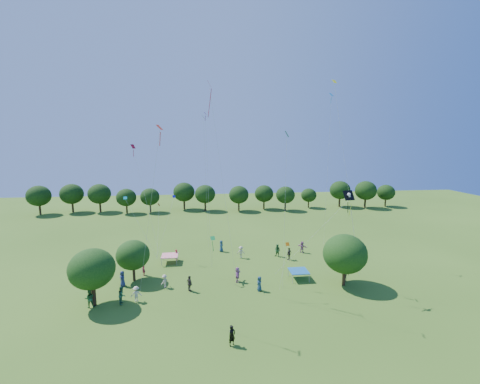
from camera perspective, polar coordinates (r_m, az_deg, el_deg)
name	(u,v)px	position (r m, az deg, el deg)	size (l,w,h in m)	color
ground	(262,371)	(26.78, 3.86, -29.15)	(160.00, 160.00, 0.00)	#456C20
near_tree_west	(92,269)	(36.17, -24.84, -12.32)	(4.51, 4.51, 5.94)	#422B19
near_tree_north	(133,255)	(40.73, -18.50, -10.57)	(3.90, 3.90, 4.97)	#422B19
near_tree_east	(345,254)	(39.26, 18.16, -10.40)	(4.98, 4.98, 6.04)	#422B19
treeline	(213,194)	(77.16, -4.74, -0.30)	(88.01, 8.77, 6.77)	#422B19
tent_red_stripe	(170,256)	(45.81, -12.38, -10.98)	(2.20, 2.20, 1.10)	red
tent_blue	(299,271)	(40.50, 10.38, -13.65)	(2.20, 2.20, 1.10)	#175A99
man_in_black	(232,336)	(28.62, -1.43, -24.17)	(0.66, 0.42, 1.76)	black
crowd_person_0	(259,284)	(37.22, 3.47, -15.96)	(0.82, 0.45, 1.67)	#1A344C
crowd_person_1	(347,252)	(48.93, 18.46, -10.16)	(0.64, 0.41, 1.71)	maroon
crowd_person_2	(122,295)	(36.63, -20.24, -16.80)	(0.91, 0.49, 1.85)	#2B663F
crowd_person_3	(165,281)	(38.86, -13.27, -15.17)	(1.01, 0.45, 1.55)	#B8AA93
crowd_person_4	(289,254)	(46.44, 8.72, -10.79)	(1.04, 0.47, 1.77)	#433C35
crowd_person_5	(237,275)	(39.23, -0.45, -14.47)	(1.69, 0.60, 1.81)	#9B5A93
crowd_person_6	(122,279)	(40.56, -20.17, -14.25)	(0.88, 0.48, 1.79)	navy
crowd_person_7	(177,255)	(46.64, -11.19, -10.91)	(0.58, 0.38, 1.56)	maroon
crowd_person_8	(277,251)	(47.35, 6.67, -10.31)	(0.91, 0.49, 1.84)	#224F27
crowd_person_9	(241,252)	(46.59, 0.17, -10.64)	(1.14, 0.51, 1.74)	#B7AD92
crowd_person_10	(345,274)	(41.45, 18.14, -13.76)	(0.94, 0.43, 1.61)	#474139
crowd_person_11	(302,247)	(49.57, 10.97, -9.57)	(1.64, 0.59, 1.76)	#A25E8B
crowd_person_12	(221,246)	(49.19, -3.36, -9.57)	(0.86, 0.46, 1.74)	navy
crowd_person_13	(144,269)	(42.71, -16.78, -13.02)	(0.59, 0.38, 1.59)	maroon
crowd_person_14	(90,298)	(37.11, -25.18, -16.75)	(0.92, 0.50, 1.87)	#29602F
crowd_person_15	(136,294)	(36.61, -17.98, -16.86)	(1.09, 0.49, 1.67)	beige
crowd_person_16	(190,284)	(37.44, -8.96, -15.79)	(1.06, 0.48, 1.80)	#3D3230
pirate_kite	(347,197)	(35.35, 18.53, -0.85)	(7.65, 3.42, 10.14)	black
red_high_kite	(214,119)	(35.58, -4.69, 12.82)	(2.88, 2.02, 21.61)	red
small_kite_0	(159,215)	(46.69, -14.28, -3.92)	(0.35, 5.14, 6.45)	#E8580D
small_kite_1	(286,251)	(34.65, 8.22, -10.41)	(1.28, 1.25, 4.68)	#D6640B
small_kite_2	(342,143)	(36.91, 17.73, 8.37)	(4.00, 1.20, 21.69)	yellow
small_kite_3	(286,167)	(31.29, 8.19, 4.46)	(0.55, 1.42, 16.18)	#257D16
small_kite_4	(170,212)	(44.65, -12.41, -3.45)	(2.46, 3.12, 7.91)	#2017E7
small_kite_5	(207,163)	(38.97, -5.85, 5.15)	(0.58, 2.24, 18.68)	#711684
small_kite_6	(205,147)	(45.39, -6.33, 7.89)	(0.70, 0.90, 18.79)	silver
small_kite_7	(132,210)	(46.07, -18.70, -3.09)	(4.77, 3.61, 7.74)	#0B97AA
small_kite_8	(137,164)	(47.07, -17.82, 4.72)	(4.15, 5.63, 14.82)	red
small_kite_9	(156,163)	(30.02, -14.79, 4.94)	(3.22, 2.83, 16.67)	#FF300D
small_kite_10	(352,215)	(37.58, 19.22, -3.91)	(1.86, 0.60, 8.69)	#A8D112
small_kite_11	(213,242)	(38.31, -4.87, -8.89)	(0.60, 1.43, 4.20)	green
small_kite_12	(329,133)	(46.76, 15.61, 10.08)	(0.72, 1.70, 21.67)	#1387C7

